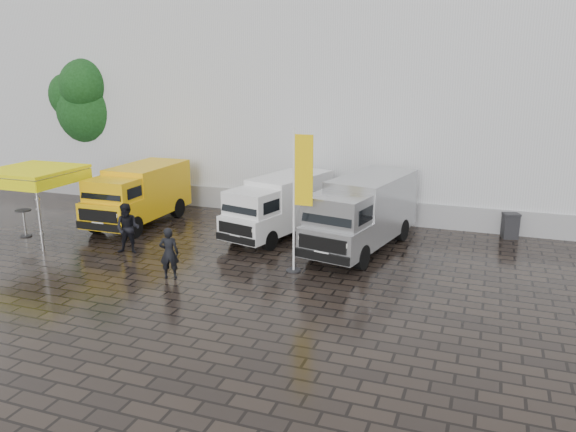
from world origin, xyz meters
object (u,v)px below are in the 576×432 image
cocktail_table (25,223)px  person_tent (128,229)px  van_silver (362,215)px  wheelie_bin (510,226)px  van_white (279,207)px  person_front (169,253)px  canopy_tent (33,173)px  flagpole (299,194)px  van_yellow (138,196)px

cocktail_table → person_tent: (5.11, -0.34, 0.38)m
van_silver → wheelie_bin: size_ratio=6.06×
van_white → person_tent: bearing=-123.4°
person_front → canopy_tent: bearing=-38.1°
cocktail_table → person_tent: 5.14m
wheelie_bin → van_white: bearing=-175.7°
van_silver → flagpole: (-1.39, -3.00, 1.29)m
van_silver → person_front: van_silver is taller
wheelie_bin → person_tent: 14.60m
flagpole → person_tent: flagpole is taller
wheelie_bin → canopy_tent: bearing=-174.3°
canopy_tent → cocktail_table: (-0.54, -0.18, -2.01)m
van_yellow → person_tent: (1.87, -3.40, -0.31)m
van_white → canopy_tent: bearing=-144.8°
canopy_tent → person_tent: (4.57, -0.52, -1.64)m
van_yellow → person_front: van_yellow is taller
van_white → van_silver: bearing=4.5°
van_yellow → person_tent: bearing=-61.4°
van_silver → person_front: bearing=-124.1°
canopy_tent → wheelie_bin: canopy_tent is taller
van_white → canopy_tent: 9.60m
van_yellow → canopy_tent: (-2.70, -2.88, 1.33)m
van_silver → cocktail_table: 13.25m
van_silver → canopy_tent: canopy_tent is taller
flagpole → cocktail_table: flagpole is taller
cocktail_table → van_yellow: bearing=43.4°
person_front → flagpole: bearing=-173.7°
van_yellow → person_front: size_ratio=3.18×
van_yellow → wheelie_bin: 15.21m
van_silver → van_white: bearing=-178.3°
flagpole → van_yellow: bearing=159.4°
wheelie_bin → person_tent: (-12.95, -6.72, 0.42)m
van_yellow → cocktail_table: 4.51m
wheelie_bin → person_front: bearing=-154.5°
van_white → cocktail_table: size_ratio=4.96×
canopy_tent → cocktail_table: canopy_tent is taller
van_white → flagpole: size_ratio=1.14×
van_yellow → person_front: (4.58, -5.05, -0.39)m
person_front → person_tent: size_ratio=0.91×
canopy_tent → flagpole: 10.96m
flagpole → person_tent: bearing=-177.3°
canopy_tent → cocktail_table: size_ratio=2.79×
canopy_tent → person_front: (7.28, -2.16, -1.72)m
van_silver → flagpole: size_ratio=1.29×
van_white → canopy_tent: (-8.87, -3.39, 1.39)m
flagpole → person_front: bearing=-152.1°
person_tent → van_silver: bearing=7.2°
canopy_tent → person_front: bearing=-16.5°
wheelie_bin → person_tent: person_tent is taller
van_yellow → van_white: 6.20m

